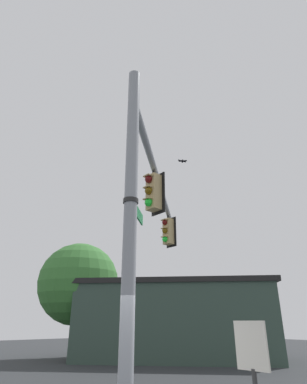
{
  "coord_description": "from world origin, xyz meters",
  "views": [
    {
      "loc": [
        -4.29,
        3.18,
        2.11
      ],
      "look_at": [
        1.91,
        -2.21,
        5.5
      ],
      "focal_mm": 29.52,
      "sensor_mm": 36.0,
      "label": 1
    }
  ],
  "objects_px": {
    "traffic_light_nearest_pole": "(153,192)",
    "street_name_sign": "(135,208)",
    "bird_flying": "(182,161)",
    "traffic_light_mid_inner": "(168,231)",
    "historical_marker": "(254,369)"
  },
  "relations": [
    {
      "from": "traffic_light_nearest_pole",
      "to": "street_name_sign",
      "type": "relative_size",
      "value": 1.26
    },
    {
      "from": "traffic_light_mid_inner",
      "to": "historical_marker",
      "type": "distance_m",
      "value": 7.82
    },
    {
      "from": "historical_marker",
      "to": "traffic_light_nearest_pole",
      "type": "bearing_deg",
      "value": -6.54
    },
    {
      "from": "traffic_light_nearest_pole",
      "to": "bird_flying",
      "type": "bearing_deg",
      "value": -58.25
    },
    {
      "from": "traffic_light_mid_inner",
      "to": "bird_flying",
      "type": "height_order",
      "value": "bird_flying"
    },
    {
      "from": "bird_flying",
      "to": "historical_marker",
      "type": "bearing_deg",
      "value": 142.0
    },
    {
      "from": "bird_flying",
      "to": "traffic_light_mid_inner",
      "type": "bearing_deg",
      "value": 48.83
    },
    {
      "from": "traffic_light_mid_inner",
      "to": "street_name_sign",
      "type": "bearing_deg",
      "value": 131.0
    },
    {
      "from": "traffic_light_nearest_pole",
      "to": "street_name_sign",
      "type": "xyz_separation_m",
      "value": [
        -1.71,
        1.95,
        -1.38
      ]
    },
    {
      "from": "traffic_light_nearest_pole",
      "to": "historical_marker",
      "type": "xyz_separation_m",
      "value": [
        -2.88,
        0.33,
        -4.1
      ]
    },
    {
      "from": "bird_flying",
      "to": "historical_marker",
      "type": "relative_size",
      "value": 0.16
    },
    {
      "from": "traffic_light_mid_inner",
      "to": "bird_flying",
      "type": "relative_size",
      "value": 3.8
    },
    {
      "from": "traffic_light_nearest_pole",
      "to": "traffic_light_mid_inner",
      "type": "height_order",
      "value": "same"
    },
    {
      "from": "traffic_light_nearest_pole",
      "to": "street_name_sign",
      "type": "bearing_deg",
      "value": 131.19
    },
    {
      "from": "street_name_sign",
      "to": "historical_marker",
      "type": "bearing_deg",
      "value": -125.91
    }
  ]
}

